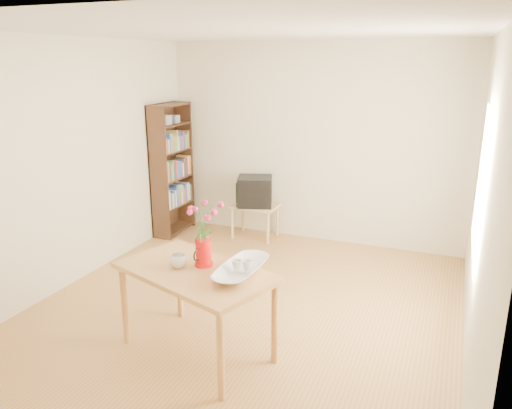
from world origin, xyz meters
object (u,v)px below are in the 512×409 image
at_px(table, 196,280).
at_px(mug, 178,261).
at_px(pitcher, 204,254).
at_px(bowl, 241,249).
at_px(television, 255,191).

distance_m(table, mug, 0.21).
height_order(pitcher, mug, pitcher).
bearing_deg(table, mug, -159.73).
bearing_deg(bowl, pitcher, 174.76).
xyz_separation_m(mug, television, (-0.48, 2.80, -0.14)).
bearing_deg(bowl, table, -168.45).
distance_m(bowl, television, 2.91).
height_order(bowl, television, bowl).
distance_m(pitcher, bowl, 0.36).
bearing_deg(bowl, television, 110.16).
bearing_deg(pitcher, mug, -138.65).
xyz_separation_m(table, mug, (-0.15, -0.00, 0.15)).
distance_m(pitcher, television, 2.77).
height_order(table, mug, mug).
bearing_deg(television, table, -96.28).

